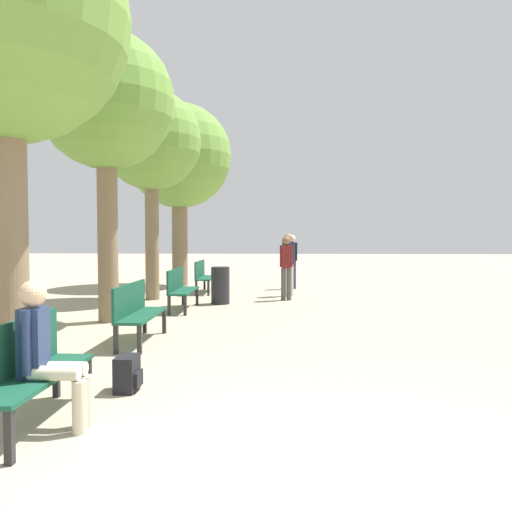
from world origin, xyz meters
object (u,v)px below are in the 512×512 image
(tree_row_1, at_px, (106,104))
(person_seated, at_px, (47,351))
(pedestrian_far, at_px, (288,260))
(tree_row_0, at_px, (2,21))
(tree_row_3, at_px, (179,158))
(pedestrian_near, at_px, (292,258))
(bench_row_0, at_px, (26,366))
(bench_row_3, at_px, (203,274))
(tree_row_2, at_px, (151,142))
(backpack, at_px, (128,374))
(trash_bin, at_px, (220,285))
(bench_row_1, at_px, (136,309))
(bench_row_2, at_px, (180,286))
(pedestrian_mid, at_px, (286,264))

(tree_row_1, bearing_deg, person_seated, -76.09)
(pedestrian_far, bearing_deg, tree_row_0, -114.62)
(tree_row_3, distance_m, person_seated, 12.74)
(tree_row_1, bearing_deg, pedestrian_near, 58.62)
(bench_row_0, height_order, bench_row_3, same)
(tree_row_2, bearing_deg, tree_row_1, -90.00)
(bench_row_3, bearing_deg, backpack, -86.26)
(trash_bin, bearing_deg, backpack, -91.58)
(bench_row_1, relative_size, tree_row_0, 0.27)
(backpack, distance_m, pedestrian_far, 8.63)
(pedestrian_near, bearing_deg, bench_row_2, -120.14)
(trash_bin, bearing_deg, bench_row_0, -95.76)
(backpack, relative_size, pedestrian_mid, 0.23)
(person_seated, relative_size, pedestrian_far, 0.75)
(tree_row_0, bearing_deg, person_seated, -52.96)
(pedestrian_mid, xyz_separation_m, pedestrian_far, (0.07, 0.85, 0.04))
(bench_row_3, distance_m, tree_row_1, 6.22)
(bench_row_1, distance_m, tree_row_2, 6.33)
(person_seated, distance_m, pedestrian_near, 11.57)
(bench_row_3, distance_m, tree_row_2, 4.02)
(tree_row_1, distance_m, person_seated, 6.46)
(bench_row_2, bearing_deg, bench_row_1, -90.00)
(tree_row_2, relative_size, pedestrian_far, 3.15)
(tree_row_2, bearing_deg, bench_row_3, 56.11)
(bench_row_2, height_order, bench_row_3, same)
(tree_row_1, distance_m, pedestrian_mid, 5.80)
(pedestrian_near, xyz_separation_m, pedestrian_far, (-0.14, -1.85, 0.02))
(bench_row_2, relative_size, trash_bin, 1.76)
(bench_row_1, height_order, pedestrian_mid, pedestrian_mid)
(trash_bin, bearing_deg, pedestrian_mid, 24.94)
(bench_row_0, height_order, tree_row_0, tree_row_0)
(tree_row_0, relative_size, backpack, 15.29)
(bench_row_0, relative_size, backpack, 4.18)
(bench_row_0, xyz_separation_m, tree_row_1, (-1.08, 5.20, 3.64))
(bench_row_2, xyz_separation_m, pedestrian_mid, (2.40, 1.78, 0.41))
(tree_row_0, relative_size, tree_row_2, 1.07)
(backpack, height_order, pedestrian_mid, pedestrian_mid)
(bench_row_3, height_order, tree_row_3, tree_row_3)
(backpack, bearing_deg, tree_row_3, 98.59)
(tree_row_0, distance_m, tree_row_1, 3.55)
(tree_row_3, relative_size, backpack, 15.74)
(person_seated, height_order, pedestrian_near, pedestrian_near)
(bench_row_2, relative_size, bench_row_3, 1.00)
(tree_row_1, distance_m, pedestrian_near, 7.76)
(tree_row_2, distance_m, pedestrian_mid, 4.67)
(pedestrian_far, bearing_deg, trash_bin, -136.41)
(bench_row_3, xyz_separation_m, person_seated, (0.23, -10.21, 0.15))
(bench_row_0, height_order, bench_row_1, same)
(tree_row_3, distance_m, backpack, 11.93)
(pedestrian_mid, bearing_deg, bench_row_1, -114.91)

